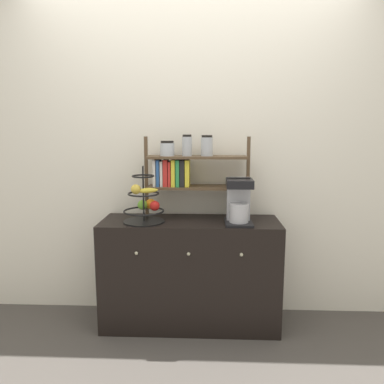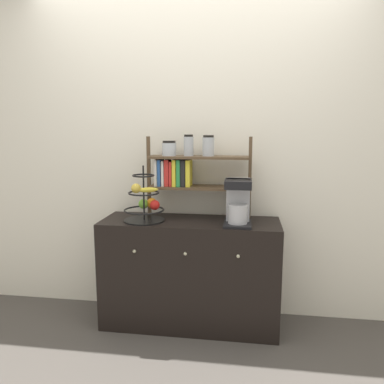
{
  "view_description": "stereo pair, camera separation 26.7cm",
  "coord_description": "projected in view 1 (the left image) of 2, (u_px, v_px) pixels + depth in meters",
  "views": [
    {
      "loc": [
        0.13,
        -2.42,
        1.45
      ],
      "look_at": [
        0.01,
        0.22,
        1.01
      ],
      "focal_mm": 35.0,
      "sensor_mm": 36.0,
      "label": 1
    },
    {
      "loc": [
        0.39,
        -2.39,
        1.45
      ],
      "look_at": [
        0.01,
        0.22,
        1.01
      ],
      "focal_mm": 35.0,
      "sensor_mm": 36.0,
      "label": 2
    }
  ],
  "objects": [
    {
      "name": "ground_plane",
      "position": [
        189.0,
        338.0,
        2.63
      ],
      "size": [
        12.0,
        12.0,
        0.0
      ],
      "primitive_type": "plane",
      "color": "#47423D"
    },
    {
      "name": "fruit_stand",
      "position": [
        145.0,
        204.0,
        2.66
      ],
      "size": [
        0.29,
        0.29,
        0.4
      ],
      "color": "black",
      "rests_on": "sideboard"
    },
    {
      "name": "shelf_hutch",
      "position": [
        185.0,
        168.0,
        2.76
      ],
      "size": [
        0.78,
        0.2,
        0.62
      ],
      "color": "brown",
      "rests_on": "sideboard"
    },
    {
      "name": "wall_back",
      "position": [
        192.0,
        149.0,
        2.89
      ],
      "size": [
        7.0,
        0.05,
        2.6
      ],
      "primitive_type": "cube",
      "color": "silver",
      "rests_on": "ground_plane"
    },
    {
      "name": "coffee_maker",
      "position": [
        239.0,
        201.0,
        2.62
      ],
      "size": [
        0.19,
        0.24,
        0.32
      ],
      "color": "black",
      "rests_on": "sideboard"
    },
    {
      "name": "sideboard",
      "position": [
        190.0,
        273.0,
        2.78
      ],
      "size": [
        1.29,
        0.46,
        0.8
      ],
      "color": "black",
      "rests_on": "ground_plane"
    }
  ]
}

